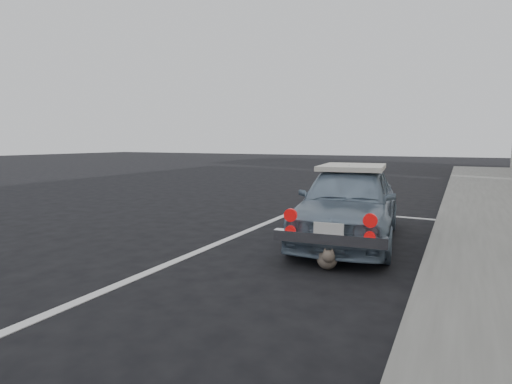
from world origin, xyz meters
TOP-DOWN VIEW (x-y plane):
  - ground at (0.00, 0.00)m, footprint 80.00×80.00m
  - pline_front at (0.50, 6.50)m, footprint 3.00×0.12m
  - pline_side at (-0.90, 3.00)m, footprint 0.12×7.00m
  - retro_coupe at (0.68, 4.30)m, footprint 1.69×3.42m
  - cat at (0.83, 2.81)m, footprint 0.36×0.51m

SIDE VIEW (x-z plane):
  - ground at x=0.00m, z-range 0.00..0.00m
  - pline_front at x=0.50m, z-range 0.00..0.01m
  - pline_side at x=-0.90m, z-range 0.00..0.01m
  - cat at x=0.83m, z-range -0.01..0.27m
  - retro_coupe at x=0.68m, z-range 0.01..1.13m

